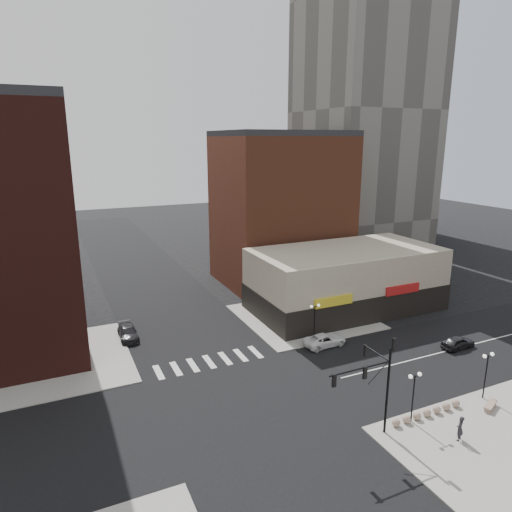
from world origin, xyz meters
TOP-DOWN VIEW (x-y plane):
  - ground at (0.00, 0.00)m, footprint 240.00×240.00m
  - road_ew at (0.00, 0.00)m, footprint 200.00×14.00m
  - road_ns at (0.00, 0.00)m, footprint 14.00×200.00m
  - sidewalk_nw at (-14.50, 14.50)m, footprint 15.00×15.00m
  - sidewalk_ne at (14.50, 14.50)m, footprint 15.00×15.00m
  - building_ne_midrise at (19.00, 29.50)m, footprint 18.00×15.00m
  - tower_far at (60.00, 56.00)m, footprint 18.00×18.00m
  - building_ne_row at (21.00, 15.00)m, footprint 24.20×12.20m
  - traffic_signal at (7.24, -7.83)m, footprint 5.59×3.09m
  - street_lamp_se_a at (11.00, -8.00)m, footprint 1.22×0.32m
  - street_lamp_se_b at (19.00, -8.00)m, footprint 1.22×0.32m
  - street_lamp_ne at (12.00, 8.00)m, footprint 1.22×0.32m
  - bollard_row at (12.65, -8.00)m, footprint 6.95×0.65m
  - white_suv at (12.42, 6.50)m, footprint 4.88×2.44m
  - dark_sedan_east at (24.97, 0.06)m, footprint 3.93×1.68m
  - dark_sedan_north at (-6.50, 17.31)m, footprint 2.01×4.79m
  - pedestrian at (12.56, -11.23)m, footprint 0.84×0.73m
  - stone_bench at (18.19, -9.37)m, footprint 1.94×1.28m

SIDE VIEW (x-z plane):
  - ground at x=0.00m, z-range 0.00..0.00m
  - road_ew at x=0.00m, z-range 0.00..0.02m
  - road_ns at x=0.00m, z-range 0.00..0.02m
  - sidewalk_nw at x=-14.50m, z-range 0.00..0.12m
  - sidewalk_ne at x=14.50m, z-range 0.00..0.12m
  - stone_bench at x=18.19m, z-range 0.14..0.57m
  - bollard_row at x=12.65m, z-range 0.12..0.77m
  - dark_sedan_east at x=24.97m, z-range 0.00..1.32m
  - white_suv at x=12.42m, z-range 0.00..1.33m
  - dark_sedan_north at x=-6.50m, z-range 0.00..1.38m
  - pedestrian at x=12.56m, z-range 0.12..2.05m
  - street_lamp_se_a at x=11.00m, z-range 1.21..5.37m
  - street_lamp_se_b at x=19.00m, z-range 1.21..5.37m
  - street_lamp_ne at x=12.00m, z-range 1.21..5.37m
  - building_ne_row at x=21.00m, z-range -0.70..7.30m
  - traffic_signal at x=7.24m, z-range 1.07..8.85m
  - building_ne_midrise at x=19.00m, z-range 0.00..22.00m
  - tower_far at x=60.00m, z-range 0.00..82.00m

